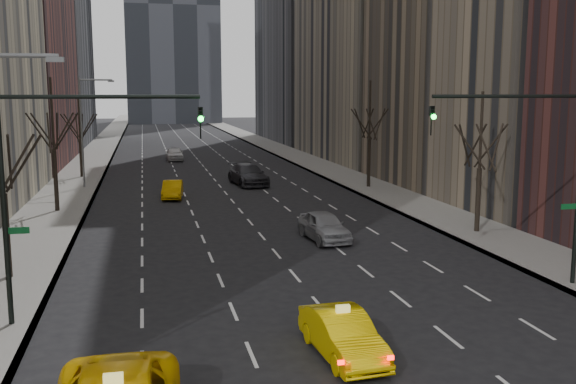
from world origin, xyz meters
TOP-DOWN VIEW (x-y plane):
  - sidewalk_left at (-12.25, 70.00)m, footprint 4.50×320.00m
  - sidewalk_right at (12.25, 70.00)m, footprint 4.50×320.00m
  - tree_lw_b at (-12.00, 18.00)m, footprint 3.36×3.50m
  - tree_lw_c at (-12.00, 34.00)m, footprint 3.36×3.50m
  - tree_lw_d at (-12.00, 52.00)m, footprint 3.36×3.50m
  - tree_rw_b at (12.00, 22.00)m, footprint 3.36×3.50m
  - tree_rw_c at (12.00, 40.00)m, footprint 3.36×3.50m
  - traffic_mast_left at (-9.11, 12.00)m, footprint 6.69×0.39m
  - traffic_mast_right at (9.11, 12.00)m, footprint 6.69×0.39m
  - streetlight_far at (-10.84, 45.00)m, footprint 2.83×0.22m
  - taxi_sedan at (-0.59, 7.26)m, footprint 1.80×4.32m
  - silver_sedan_ahead at (3.12, 22.36)m, footprint 2.21×4.70m
  - far_taxi at (-4.24, 38.27)m, footprint 1.85×4.22m
  - far_suv_grey at (2.50, 44.22)m, footprint 3.21×6.39m
  - far_car_white at (-2.74, 66.22)m, footprint 1.95×4.73m

SIDE VIEW (x-z plane):
  - sidewalk_left at x=-12.25m, z-range 0.00..0.15m
  - sidewalk_right at x=12.25m, z-range 0.00..0.15m
  - far_taxi at x=-4.24m, z-range 0.00..1.35m
  - taxi_sedan at x=-0.59m, z-range 0.00..1.39m
  - silver_sedan_ahead at x=3.12m, z-range 0.00..1.56m
  - far_car_white at x=-2.74m, z-range 0.00..1.61m
  - far_suv_grey at x=2.50m, z-range 0.00..1.78m
  - tree_lw_d at x=-12.00m, z-range -0.12..7.24m
  - tree_lw_b at x=-12.00m, z-range -0.19..7.63m
  - tree_rw_b at x=12.00m, z-range -0.19..7.63m
  - tree_lw_c at x=-12.00m, z-range -0.33..8.41m
  - tree_rw_c at x=12.00m, z-range -0.33..8.41m
  - traffic_mast_left at x=-9.11m, z-range 1.49..9.49m
  - traffic_mast_right at x=9.11m, z-range 1.49..9.49m
  - streetlight_far at x=-10.84m, z-range 1.12..10.12m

